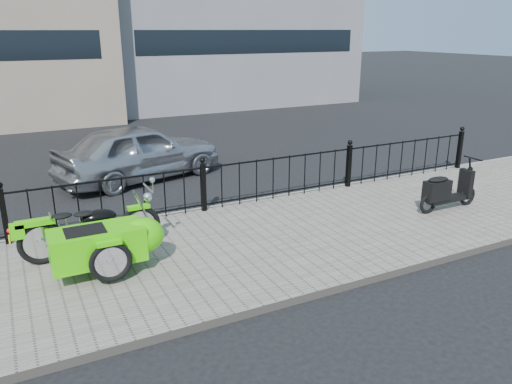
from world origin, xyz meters
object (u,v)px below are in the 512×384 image
spare_tire (102,243)px  sedan_car (139,152)px  scooter (446,191)px  motorcycle_sidecar (108,239)px

spare_tire → sedan_car: 4.88m
sedan_car → scooter: bearing=-153.6°
motorcycle_sidecar → spare_tire: bearing=100.6°
spare_tire → sedan_car: (1.77, 4.54, 0.26)m
spare_tire → scooter: bearing=-6.2°
spare_tire → sedan_car: sedan_car is taller
spare_tire → sedan_car: size_ratio=0.15×
motorcycle_sidecar → spare_tire: (-0.05, 0.28, -0.16)m
scooter → spare_tire: size_ratio=2.35×
spare_tire → sedan_car: bearing=68.8°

